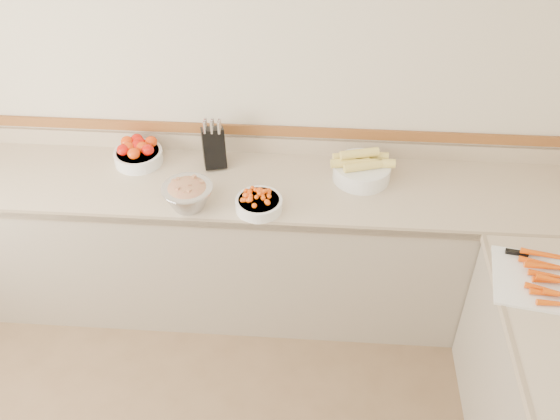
# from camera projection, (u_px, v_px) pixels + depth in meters

# --- Properties ---
(back_wall) EXTENTS (4.00, 0.00, 4.00)m
(back_wall) POSITION_uv_depth(u_px,v_px,m) (224.00, 89.00, 3.39)
(back_wall) COLOR beige
(back_wall) RESTS_ON ground_plane
(counter_back) EXTENTS (4.00, 0.65, 1.08)m
(counter_back) POSITION_uv_depth(u_px,v_px,m) (225.00, 243.00, 3.68)
(counter_back) COLOR #C5AF8F
(counter_back) RESTS_ON ground_plane
(knife_block) EXTENTS (0.16, 0.18, 0.30)m
(knife_block) POSITION_uv_depth(u_px,v_px,m) (214.00, 147.00, 3.46)
(knife_block) COLOR black
(knife_block) RESTS_ON counter_back
(tomato_bowl) EXTENTS (0.27, 0.27, 0.13)m
(tomato_bowl) POSITION_uv_depth(u_px,v_px,m) (138.00, 153.00, 3.51)
(tomato_bowl) COLOR white
(tomato_bowl) RESTS_ON counter_back
(cherry_tomato_bowl) EXTENTS (0.24, 0.24, 0.13)m
(cherry_tomato_bowl) POSITION_uv_depth(u_px,v_px,m) (259.00, 202.00, 3.20)
(cherry_tomato_bowl) COLOR white
(cherry_tomato_bowl) RESTS_ON counter_back
(corn_bowl) EXTENTS (0.35, 0.32, 0.19)m
(corn_bowl) POSITION_uv_depth(u_px,v_px,m) (362.00, 168.00, 3.39)
(corn_bowl) COLOR white
(corn_bowl) RESTS_ON counter_back
(rhubarb_bowl) EXTENTS (0.27, 0.27, 0.15)m
(rhubarb_bowl) POSITION_uv_depth(u_px,v_px,m) (188.00, 194.00, 3.20)
(rhubarb_bowl) COLOR #B2B2BA
(rhubarb_bowl) RESTS_ON counter_back
(cutting_board) EXTENTS (0.53, 0.45, 0.07)m
(cutting_board) POSITION_uv_depth(u_px,v_px,m) (548.00, 279.00, 2.81)
(cutting_board) COLOR white
(cutting_board) RESTS_ON counter_right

